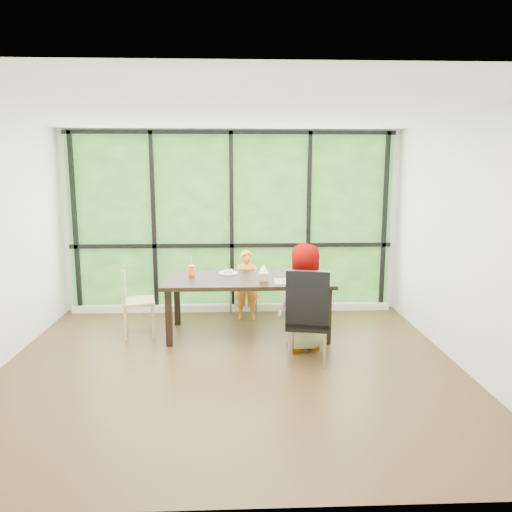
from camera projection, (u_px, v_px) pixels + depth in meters
name	position (u px, v px, depth m)	size (l,w,h in m)	color
ground	(231.00, 367.00, 5.27)	(5.00, 5.00, 0.00)	black
back_wall	(232.00, 222.00, 7.25)	(5.00, 5.00, 0.00)	silver
foliage_backdrop	(232.00, 222.00, 7.23)	(4.80, 0.02, 2.65)	#25501C
window_mullions	(232.00, 222.00, 7.19)	(4.80, 0.06, 2.65)	black
window_sill	(232.00, 307.00, 7.38)	(4.80, 0.12, 0.10)	silver
dining_table	(248.00, 306.00, 6.30)	(2.14, 1.03, 0.75)	black
chair_window_leather	(243.00, 276.00, 7.28)	(0.46, 0.46, 1.08)	black
chair_interior_leather	(308.00, 315.00, 5.33)	(0.46, 0.46, 1.08)	black
chair_end_beech	(139.00, 302.00, 6.22)	(0.42, 0.40, 0.90)	tan
child_toddler	(247.00, 285.00, 6.89)	(0.37, 0.24, 1.00)	orange
child_older	(303.00, 297.00, 5.71)	(0.63, 0.41, 1.28)	slate
placemat	(293.00, 281.00, 6.01)	(0.46, 0.34, 0.01)	tan
plate_far	(228.00, 273.00, 6.47)	(0.25, 0.25, 0.02)	white
plate_near	(297.00, 280.00, 6.06)	(0.23, 0.23, 0.01)	white
orange_cup	(192.00, 270.00, 6.38)	(0.08, 0.08, 0.13)	orange
green_cup	(320.00, 277.00, 5.99)	(0.07, 0.07, 0.12)	#4DD037
tissue_box	(264.00, 277.00, 6.05)	(0.12, 0.12, 0.10)	tan
crepe_rolls_far	(228.00, 271.00, 6.47)	(0.15, 0.12, 0.04)	tan
crepe_rolls_near	(297.00, 278.00, 6.05)	(0.05, 0.12, 0.04)	tan
straw_white	(191.00, 262.00, 6.36)	(0.01, 0.01, 0.20)	white
straw_pink	(321.00, 269.00, 5.98)	(0.01, 0.01, 0.20)	pink
tissue	(264.00, 268.00, 6.03)	(0.12, 0.12, 0.11)	white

